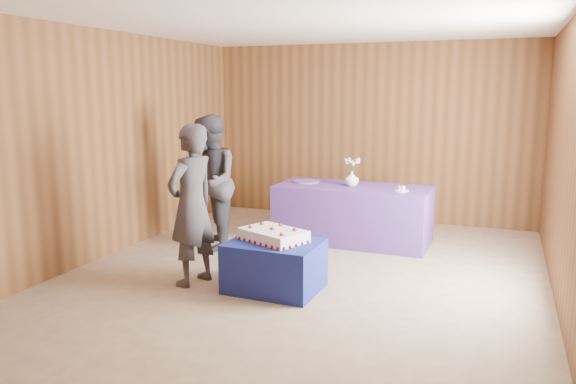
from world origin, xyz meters
The scene contains 13 objects.
ground centered at (0.00, 0.00, 0.00)m, with size 6.00×6.00×0.00m, color gray.
room_shell centered at (0.00, 0.00, 1.80)m, with size 5.04×6.04×2.72m.
cake_table centered at (-0.13, -0.52, 0.25)m, with size 0.90×0.70×0.50m, color navy.
serving_table centered at (0.13, 1.57, 0.38)m, with size 2.00×0.90×0.75m, color #4C3490.
sheet_cake centered at (-0.16, -0.48, 0.56)m, with size 0.78×0.67×0.15m.
vase centered at (0.11, 1.58, 0.85)m, with size 0.19×0.19×0.19m, color white.
flower_spray centered at (0.11, 1.58, 1.08)m, with size 0.21×0.21×0.16m.
platter centered at (-0.55, 1.64, 0.76)m, with size 0.36×0.36×0.02m, color #7152A5.
plate centered at (0.79, 1.41, 0.76)m, with size 0.18×0.18×0.01m, color white.
cake_slice centered at (0.79, 1.41, 0.79)m, with size 0.08×0.08×0.08m.
knife centered at (0.78, 1.22, 0.75)m, with size 0.26×0.02×0.00m, color #AFB0B4.
guest_left centered at (-1.00, -0.64, 0.83)m, with size 0.61×0.40×1.67m, color #34323B.
guest_right centered at (-1.47, 0.60, 0.85)m, with size 0.83×0.65×1.70m, color #36353F.
Camera 1 is at (1.95, -5.54, 2.00)m, focal length 35.00 mm.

